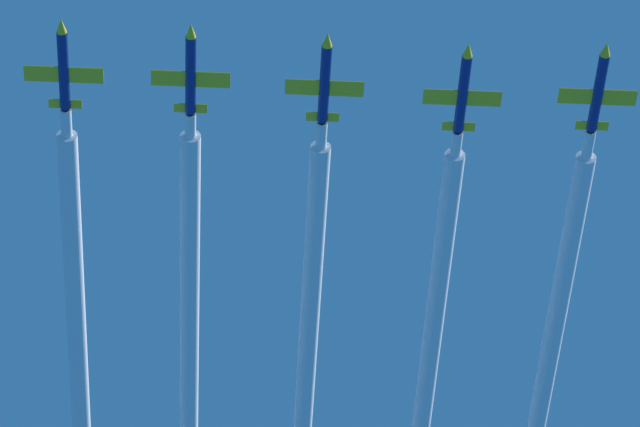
# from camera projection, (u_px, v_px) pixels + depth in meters

# --- Properties ---
(jet_far_left) EXTENTS (7.49, 10.91, 2.62)m
(jet_far_left) POSITION_uv_depth(u_px,v_px,m) (598.00, 90.00, 182.72)
(jet_far_left) COLOR navy
(jet_inner_left) EXTENTS (7.49, 10.91, 2.62)m
(jet_inner_left) POSITION_uv_depth(u_px,v_px,m) (463.00, 91.00, 183.03)
(jet_inner_left) COLOR navy
(jet_center) EXTENTS (7.49, 10.91, 2.62)m
(jet_center) POSITION_uv_depth(u_px,v_px,m) (325.00, 81.00, 182.20)
(jet_center) COLOR navy
(jet_inner_right) EXTENTS (7.49, 10.91, 2.62)m
(jet_inner_right) POSITION_uv_depth(u_px,v_px,m) (191.00, 72.00, 181.57)
(jet_inner_right) COLOR navy
(jet_far_right) EXTENTS (7.49, 10.91, 2.62)m
(jet_far_right) POSITION_uv_depth(u_px,v_px,m) (64.00, 68.00, 181.17)
(jet_far_right) COLOR navy
(smoke_trail_inner_left) EXTENTS (2.05, 75.19, 2.05)m
(smoke_trail_inner_left) POSITION_uv_depth(u_px,v_px,m) (425.00, 396.00, 211.45)
(smoke_trail_inner_left) COLOR white
(smoke_trail_center) EXTENTS (2.05, 80.49, 2.05)m
(smoke_trail_center) POSITION_uv_depth(u_px,v_px,m) (304.00, 405.00, 212.39)
(smoke_trail_center) COLOR white
(smoke_trail_inner_right) EXTENTS (2.05, 72.52, 2.05)m
(smoke_trail_inner_right) POSITION_uv_depth(u_px,v_px,m) (189.00, 373.00, 209.11)
(smoke_trail_inner_right) COLOR white
(smoke_trail_far_right) EXTENTS (2.05, 84.38, 2.05)m
(smoke_trail_far_right) POSITION_uv_depth(u_px,v_px,m) (81.00, 407.00, 212.66)
(smoke_trail_far_right) COLOR white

